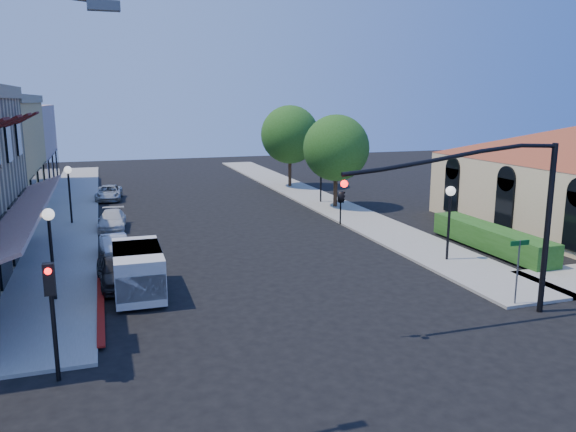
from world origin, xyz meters
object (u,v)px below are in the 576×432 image
object	(u,v)px
lamppost_left_near	(50,231)
white_van	(138,268)
street_name_sign	(518,262)
parked_car_a	(118,270)
lamppost_right_near	(450,204)
parked_car_d	(109,193)
parked_car_b	(115,247)
street_tree_b	(290,135)
signal_mast_arm	(498,203)
lamppost_right_far	(321,166)
parked_car_c	(112,220)
secondary_signal	(51,300)
lamppost_left_far	(69,180)
street_tree_a	(336,148)

from	to	relation	value
lamppost_left_near	white_van	distance (m)	3.46
street_name_sign	parked_car_a	size ratio (longest dim) A/B	0.65
lamppost_right_near	parked_car_d	size ratio (longest dim) A/B	0.91
parked_car_b	street_tree_b	bearing A→B (deg)	45.91
street_tree_b	signal_mast_arm	world-z (taller)	street_tree_b
parked_car_a	white_van	bearing A→B (deg)	-66.49
lamppost_left_near	lamppost_right_far	size ratio (longest dim) A/B	1.00
lamppost_right_near	parked_car_c	size ratio (longest dim) A/B	0.97
secondary_signal	lamppost_left_near	world-z (taller)	lamppost_left_near
lamppost_right_near	white_van	size ratio (longest dim) A/B	0.86
parked_car_d	secondary_signal	bearing A→B (deg)	-88.55
lamppost_left_near	lamppost_right_far	distance (m)	23.35
lamppost_left_far	parked_car_b	bearing A→B (deg)	-74.83
street_tree_b	lamppost_right_far	bearing A→B (deg)	-92.15
parked_car_d	lamppost_right_far	bearing A→B (deg)	-18.32
street_name_sign	signal_mast_arm	bearing A→B (deg)	-156.80
street_tree_a	white_van	size ratio (longest dim) A/B	1.56
street_name_sign	lamppost_left_near	world-z (taller)	lamppost_left_near
lamppost_left_near	white_van	bearing A→B (deg)	-2.78
street_tree_b	lamppost_left_far	size ratio (longest dim) A/B	1.97
parked_car_d	parked_car_b	bearing A→B (deg)	-84.99
parked_car_c	lamppost_right_far	bearing A→B (deg)	19.72
secondary_signal	parked_car_b	world-z (taller)	secondary_signal
secondary_signal	parked_car_a	xyz separation A→B (m)	(1.80, 7.85, -1.66)
street_tree_b	parked_car_a	world-z (taller)	street_tree_b
white_van	secondary_signal	bearing A→B (deg)	-111.41
street_tree_a	lamppost_left_near	xyz separation A→B (m)	(-17.30, -14.00, -1.46)
white_van	parked_car_c	world-z (taller)	white_van
parked_car_a	lamppost_left_far	bearing A→B (deg)	96.41
secondary_signal	parked_car_b	xyz separation A→B (m)	(1.80, 12.11, -1.78)
secondary_signal	lamppost_right_far	world-z (taller)	lamppost_right_far
street_tree_b	lamppost_right_near	xyz separation A→B (m)	(-0.30, -24.00, -1.81)
street_name_sign	parked_car_a	distance (m)	15.45
signal_mast_arm	parked_car_d	xyz separation A→B (m)	(-12.06, 28.84, -3.54)
street_tree_a	parked_car_c	world-z (taller)	street_tree_a
street_tree_b	parked_car_a	bearing A→B (deg)	-123.41
street_tree_a	lamppost_right_near	world-z (taller)	street_tree_a
parked_car_c	white_van	bearing A→B (deg)	-82.07
street_name_sign	lamppost_left_near	bearing A→B (deg)	160.07
secondary_signal	parked_car_c	size ratio (longest dim) A/B	0.90
lamppost_right_far	parked_car_c	distance (m)	15.39
parked_car_b	parked_car_a	bearing A→B (deg)	-95.03
parked_car_b	lamppost_right_near	bearing A→B (deg)	-25.60
street_name_sign	street_tree_b	bearing A→B (deg)	87.50
secondary_signal	white_van	distance (m)	7.04
lamppost_right_far	street_name_sign	bearing A→B (deg)	-92.63
signal_mast_arm	lamppost_left_near	size ratio (longest dim) A/B	2.24
street_tree_a	secondary_signal	size ratio (longest dim) A/B	1.95
signal_mast_arm	lamppost_left_far	distance (m)	25.07
signal_mast_arm	secondary_signal	bearing A→B (deg)	-179.63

